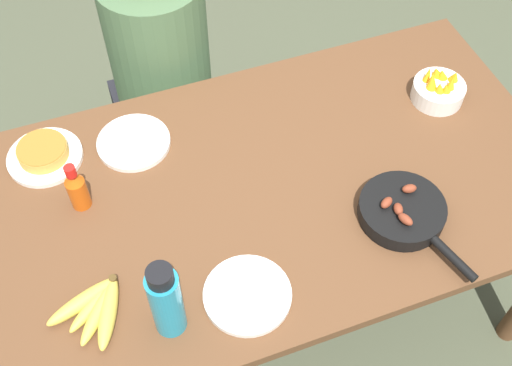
% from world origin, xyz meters
% --- Properties ---
extents(ground_plane, '(14.00, 14.00, 0.00)m').
position_xyz_m(ground_plane, '(0.00, 0.00, 0.00)').
color(ground_plane, '#474C38').
extents(dining_table, '(1.76, 0.93, 0.75)m').
position_xyz_m(dining_table, '(0.00, 0.00, 0.66)').
color(dining_table, brown).
rests_on(dining_table, ground_plane).
extents(banana_bunch, '(0.21, 0.20, 0.04)m').
position_xyz_m(banana_bunch, '(-0.49, -0.21, 0.77)').
color(banana_bunch, gold).
rests_on(banana_bunch, dining_table).
extents(skillet, '(0.23, 0.37, 0.08)m').
position_xyz_m(skillet, '(0.34, -0.22, 0.77)').
color(skillet, black).
rests_on(skillet, dining_table).
extents(frittata_plate_center, '(0.22, 0.22, 0.05)m').
position_xyz_m(frittata_plate_center, '(-0.53, 0.31, 0.77)').
color(frittata_plate_center, silver).
rests_on(frittata_plate_center, dining_table).
extents(empty_plate_near_front, '(0.22, 0.22, 0.02)m').
position_xyz_m(empty_plate_near_front, '(-0.28, 0.28, 0.75)').
color(empty_plate_near_front, silver).
rests_on(empty_plate_near_front, dining_table).
extents(empty_plate_far_left, '(0.22, 0.22, 0.02)m').
position_xyz_m(empty_plate_far_left, '(-0.13, -0.30, 0.75)').
color(empty_plate_far_left, silver).
rests_on(empty_plate_far_left, dining_table).
extents(fruit_bowl_mango, '(0.16, 0.16, 0.11)m').
position_xyz_m(fruit_bowl_mango, '(0.65, 0.14, 0.78)').
color(fruit_bowl_mango, silver).
rests_on(fruit_bowl_mango, dining_table).
extents(water_bottle, '(0.08, 0.08, 0.25)m').
position_xyz_m(water_bottle, '(-0.33, -0.31, 0.87)').
color(water_bottle, teal).
rests_on(water_bottle, dining_table).
extents(hot_sauce_bottle, '(0.05, 0.05, 0.16)m').
position_xyz_m(hot_sauce_bottle, '(-0.47, 0.12, 0.82)').
color(hot_sauce_bottle, '#C64C0F').
rests_on(hot_sauce_bottle, dining_table).
extents(person_figure, '(0.38, 0.38, 1.23)m').
position_xyz_m(person_figure, '(-0.10, 0.69, 0.51)').
color(person_figure, black).
rests_on(person_figure, ground_plane).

